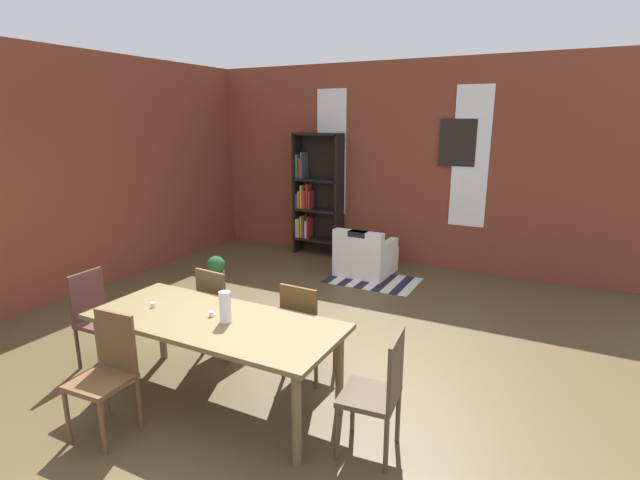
{
  "coord_description": "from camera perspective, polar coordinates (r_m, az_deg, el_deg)",
  "views": [
    {
      "loc": [
        2.51,
        -3.23,
        2.39
      ],
      "look_at": [
        -0.14,
        1.92,
        0.92
      ],
      "focal_mm": 26.72,
      "sensor_mm": 36.0,
      "label": 1
    }
  ],
  "objects": [
    {
      "name": "dining_chair_far_left",
      "position": [
        5.0,
        -11.88,
        -8.1
      ],
      "size": [
        0.44,
        0.44,
        0.95
      ],
      "color": "brown",
      "rests_on": "ground"
    },
    {
      "name": "dining_chair_near_left",
      "position": [
        4.14,
        -24.1,
        -14.02
      ],
      "size": [
        0.42,
        0.42,
        0.95
      ],
      "color": "brown",
      "rests_on": "ground"
    },
    {
      "name": "back_wall_brick",
      "position": [
        8.14,
        9.25,
        8.9
      ],
      "size": [
        7.8,
        0.12,
        3.31
      ],
      "primitive_type": "cube",
      "color": "brown",
      "rests_on": "ground"
    },
    {
      "name": "ground_plane",
      "position": [
        4.74,
        -9.56,
        -16.25
      ],
      "size": [
        11.48,
        11.48,
        0.0
      ],
      "primitive_type": "plane",
      "color": "brown"
    },
    {
      "name": "tealight_candle_0",
      "position": [
        4.17,
        -12.88,
        -8.65
      ],
      "size": [
        0.04,
        0.04,
        0.04
      ],
      "primitive_type": "cylinder",
      "color": "silver",
      "rests_on": "dining_table"
    },
    {
      "name": "striped_rug",
      "position": [
        7.33,
        6.29,
        -4.81
      ],
      "size": [
        1.35,
        0.88,
        0.01
      ],
      "color": "#1E1E33",
      "rests_on": "ground"
    },
    {
      "name": "window_pane_0",
      "position": [
        8.5,
        1.39,
        10.42
      ],
      "size": [
        0.55,
        0.02,
        2.15
      ],
      "primitive_type": "cube",
      "color": "white"
    },
    {
      "name": "armchair_white",
      "position": [
        7.56,
        5.4,
        -2.02
      ],
      "size": [
        0.82,
        0.82,
        0.75
      ],
      "color": "white",
      "rests_on": "ground"
    },
    {
      "name": "window_pane_1",
      "position": [
        7.77,
        17.6,
        9.41
      ],
      "size": [
        0.55,
        0.02,
        2.15
      ],
      "primitive_type": "cube",
      "color": "white"
    },
    {
      "name": "vase_on_table",
      "position": [
        4.0,
        -11.3,
        -7.87
      ],
      "size": [
        0.1,
        0.1,
        0.26
      ],
      "primitive_type": "cylinder",
      "color": "silver",
      "rests_on": "dining_table"
    },
    {
      "name": "tealight_candle_1",
      "position": [
        4.51,
        -19.34,
        -7.33
      ],
      "size": [
        0.04,
        0.04,
        0.04
      ],
      "primitive_type": "cylinder",
      "color": "silver",
      "rests_on": "dining_table"
    },
    {
      "name": "bookshelf_tall",
      "position": [
        8.54,
        -0.65,
        5.3
      ],
      "size": [
        0.88,
        0.32,
        2.16
      ],
      "color": "black",
      "rests_on": "ground"
    },
    {
      "name": "framed_picture",
      "position": [
        7.79,
        16.15,
        11.13
      ],
      "size": [
        0.56,
        0.03,
        0.72
      ],
      "primitive_type": "cube",
      "color": "black"
    },
    {
      "name": "potted_plant_by_shelf",
      "position": [
        7.14,
        -12.31,
        -3.58
      ],
      "size": [
        0.26,
        0.26,
        0.46
      ],
      "color": "#9E6042",
      "rests_on": "ground"
    },
    {
      "name": "dining_chair_head_right",
      "position": [
        3.58,
        7.11,
        -17.46
      ],
      "size": [
        0.44,
        0.44,
        0.95
      ],
      "color": "#4E3E2B",
      "rests_on": "ground"
    },
    {
      "name": "dining_table",
      "position": [
        4.16,
        -12.52,
        -10.21
      ],
      "size": [
        2.19,
        0.91,
        0.77
      ],
      "color": "brown",
      "rests_on": "ground"
    },
    {
      "name": "dining_chair_far_right",
      "position": [
        4.48,
        -1.81,
        -10.49
      ],
      "size": [
        0.42,
        0.42,
        0.95
      ],
      "color": "brown",
      "rests_on": "ground"
    },
    {
      "name": "dining_chair_head_left",
      "position": [
        5.23,
        -25.1,
        -8.19
      ],
      "size": [
        0.41,
        0.41,
        0.95
      ],
      "color": "#522F2B",
      "rests_on": "ground"
    }
  ]
}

